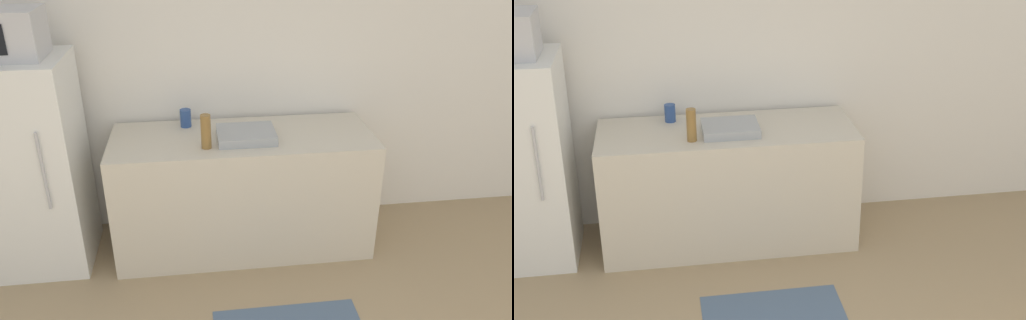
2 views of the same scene
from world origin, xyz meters
TOP-DOWN VIEW (x-y plane):
  - wall_back at (0.00, 3.30)m, footprint 8.00×0.06m
  - refrigerator at (-1.51, 2.88)m, footprint 0.68×0.62m
  - counter at (-0.09, 2.89)m, footprint 1.79×0.68m
  - sink_basin at (-0.07, 2.83)m, footprint 0.39×0.32m
  - bottle_tall at (-0.34, 2.72)m, footprint 0.07×0.07m
  - bottle_short at (-0.47, 3.11)m, footprint 0.08×0.08m

SIDE VIEW (x-z plane):
  - counter at x=-0.09m, z-range 0.00..0.87m
  - refrigerator at x=-1.51m, z-range 0.00..1.45m
  - sink_basin at x=-0.07m, z-range 0.87..0.93m
  - bottle_short at x=-0.47m, z-range 0.87..1.00m
  - bottle_tall at x=-0.34m, z-range 0.87..1.09m
  - wall_back at x=0.00m, z-range 0.00..2.60m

